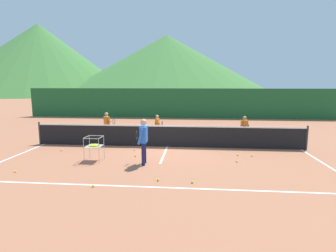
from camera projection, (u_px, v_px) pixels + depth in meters
ground_plane at (167, 147)px, 12.25m from camera, size 120.00×120.00×0.00m
line_baseline_near at (150, 187)px, 7.48m from camera, size 11.63×0.08×0.01m
line_baseline_far at (176, 126)px, 18.19m from camera, size 11.63×0.08×0.01m
line_sideline_west at (45, 144)px, 12.78m from camera, size 0.08×10.89×0.01m
line_sideline_east at (301, 150)px, 11.71m from camera, size 0.08×10.89×0.01m
line_service_center at (167, 147)px, 12.25m from camera, size 0.08×5.27×0.01m
tennis_net at (167, 136)px, 12.17m from camera, size 12.12×0.08×1.05m
instructor at (143, 137)px, 9.45m from camera, size 0.44×0.73×1.62m
student_0 at (107, 122)px, 14.22m from camera, size 0.68×0.51×1.33m
student_1 at (157, 124)px, 14.05m from camera, size 0.40×0.62×1.22m
student_2 at (244, 127)px, 13.06m from camera, size 0.48×0.68×1.28m
ball_cart at (94, 145)px, 9.95m from camera, size 0.58×0.58×0.90m
tennis_ball_0 at (192, 182)px, 7.77m from camera, size 0.07×0.07×0.07m
tennis_ball_1 at (15, 172)px, 8.69m from camera, size 0.07×0.07×0.07m
tennis_ball_2 at (238, 155)px, 10.74m from camera, size 0.07×0.07×0.07m
tennis_ball_3 at (237, 161)px, 9.84m from camera, size 0.07×0.07×0.07m
tennis_ball_4 at (93, 186)px, 7.48m from camera, size 0.07×0.07×0.07m
tennis_ball_5 at (135, 150)px, 11.50m from camera, size 0.07×0.07×0.07m
tennis_ball_6 at (252, 156)px, 10.60m from camera, size 0.07×0.07×0.07m
tennis_ball_7 at (135, 156)px, 10.56m from camera, size 0.07×0.07×0.07m
tennis_ball_8 at (61, 150)px, 11.48m from camera, size 0.07×0.07×0.07m
tennis_ball_9 at (158, 180)px, 7.96m from camera, size 0.07×0.07×0.07m
windscreen_fence at (179, 103)px, 22.30m from camera, size 25.60×0.08×2.43m
hill_0 at (40, 59)px, 72.51m from camera, size 49.55×49.55×18.40m
hill_1 at (167, 65)px, 71.37m from camera, size 54.96×54.96×15.26m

